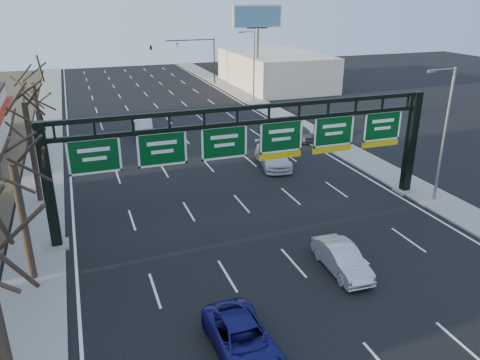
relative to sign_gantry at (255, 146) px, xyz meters
name	(u,v)px	position (x,y,z in m)	size (l,w,h in m)	color
ground	(311,283)	(-0.16, -8.00, -4.63)	(160.00, 160.00, 0.00)	black
sidewalk_left	(43,176)	(-12.96, 12.00, -4.57)	(3.00, 120.00, 0.12)	gray
sidewalk_right	(332,143)	(12.64, 12.00, -4.57)	(3.00, 120.00, 0.12)	gray
lane_markings	(202,158)	(-0.16, 12.00, -4.62)	(21.60, 120.00, 0.01)	white
sign_gantry	(255,146)	(0.00, 0.00, 0.00)	(24.60, 1.20, 7.20)	black
building_right_distant	(275,69)	(19.84, 42.00, -2.13)	(12.00, 20.00, 5.00)	beige
tree_gantry	(8,142)	(-12.96, -3.00, 2.48)	(3.60, 3.60, 8.48)	#2C2218
tree_mid	(21,86)	(-12.96, 7.00, 3.23)	(3.60, 3.60, 9.24)	#2C2218
tree_far	(31,70)	(-12.96, 17.00, 2.86)	(3.60, 3.60, 8.86)	#2C2218
streetlight_near	(444,129)	(12.31, -2.00, 0.45)	(2.15, 0.22, 9.00)	slate
streetlight_far	(253,63)	(12.31, 32.00, 0.45)	(2.15, 0.22, 9.00)	slate
billboard_right	(257,27)	(14.84, 36.98, 4.43)	(7.00, 0.50, 12.00)	slate
traffic_signal_mast	(175,50)	(5.53, 47.00, 0.87)	(10.16, 0.54, 7.00)	black
car_blue_suv	(243,340)	(-4.98, -11.39, -3.97)	(2.20, 4.78, 1.33)	navy
car_silver_sedan	(342,259)	(1.79, -7.51, -3.94)	(1.47, 4.21, 1.39)	#B6B6BC
car_white_wagon	(273,156)	(4.87, 8.28, -3.84)	(2.22, 5.46, 1.58)	silver
car_grey_far	(300,133)	(10.32, 14.25, -3.92)	(1.67, 4.16, 1.42)	#46494C
car_silver_distant	(144,128)	(-3.74, 20.61, -3.83)	(1.70, 4.87, 1.60)	#9E9EA2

